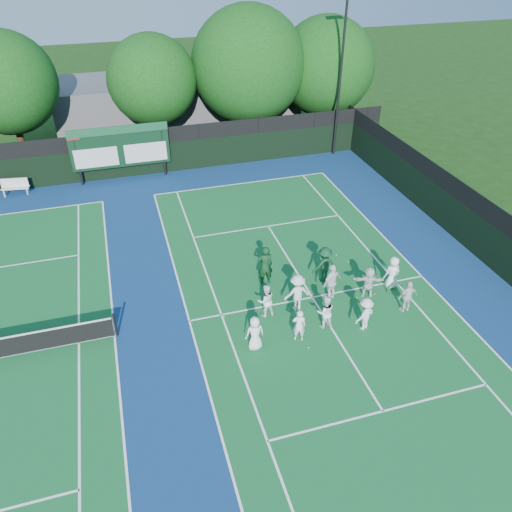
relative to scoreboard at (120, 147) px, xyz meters
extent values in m
plane|color=#15360E|center=(7.01, -15.59, -2.19)|extent=(120.00, 120.00, 0.00)
cube|color=navy|center=(1.01, -14.59, -2.19)|extent=(34.00, 32.00, 0.01)
cube|color=#135D2A|center=(7.01, -14.59, -2.18)|extent=(10.97, 23.77, 0.00)
cube|color=white|center=(7.01, -2.70, -2.18)|extent=(10.97, 0.08, 0.00)
cube|color=white|center=(1.53, -14.59, -2.18)|extent=(0.08, 23.77, 0.00)
cube|color=white|center=(12.50, -14.59, -2.18)|extent=(0.08, 23.77, 0.00)
cube|color=white|center=(2.90, -14.59, -2.18)|extent=(0.08, 23.77, 0.00)
cube|color=white|center=(11.13, -14.59, -2.18)|extent=(0.08, 23.77, 0.00)
cube|color=white|center=(7.01, -20.99, -2.18)|extent=(8.23, 0.08, 0.00)
cube|color=white|center=(7.01, -8.19, -2.18)|extent=(8.23, 0.08, 0.00)
cube|color=white|center=(7.01, -14.59, -2.18)|extent=(0.08, 12.80, 0.00)
cube|color=white|center=(-6.99, -2.70, -2.18)|extent=(10.97, 0.08, 0.00)
cube|color=white|center=(-1.50, -14.59, -2.18)|extent=(0.08, 23.77, 0.00)
cube|color=white|center=(-2.87, -14.59, -2.18)|extent=(0.08, 23.77, 0.00)
cube|color=black|center=(1.01, 0.41, -1.19)|extent=(34.00, 0.08, 2.00)
cube|color=black|center=(1.01, 0.41, 0.31)|extent=(34.00, 0.05, 1.00)
cube|color=black|center=(16.01, -14.59, -1.19)|extent=(0.08, 32.00, 2.00)
cube|color=black|center=(16.01, -14.59, 0.31)|extent=(0.05, 32.00, 1.00)
cylinder|color=black|center=(-2.59, 0.01, -0.44)|extent=(0.16, 0.16, 3.50)
cylinder|color=black|center=(2.61, 0.01, -0.44)|extent=(0.16, 0.16, 3.50)
cube|color=black|center=(0.01, 0.01, 0.01)|extent=(6.00, 0.15, 2.60)
cube|color=#154A29|center=(0.01, -0.09, 1.11)|extent=(6.00, 0.05, 0.50)
cube|color=silver|center=(-1.49, -0.09, -0.49)|extent=(2.60, 0.04, 1.20)
cube|color=silver|center=(1.51, -0.09, -0.49)|extent=(2.60, 0.04, 1.20)
cube|color=#A80E1F|center=(-2.59, -0.09, 1.01)|extent=(0.70, 0.04, 0.50)
cube|color=#57565B|center=(5.01, 8.41, -0.19)|extent=(18.00, 6.00, 4.00)
cylinder|color=black|center=(14.51, 0.11, 2.81)|extent=(0.16, 0.16, 10.00)
cylinder|color=black|center=(-1.39, -14.59, -1.64)|extent=(0.10, 0.10, 1.10)
cube|color=silver|center=(-6.41, -0.29, -1.75)|extent=(1.64, 0.67, 0.06)
cube|color=silver|center=(-6.41, -0.13, -1.45)|extent=(1.58, 0.31, 0.53)
cube|color=silver|center=(-7.05, -0.29, -1.98)|extent=(0.12, 0.38, 0.42)
cube|color=silver|center=(-5.78, -0.29, -1.98)|extent=(0.12, 0.38, 0.42)
cylinder|color=black|center=(-6.10, 3.91, -0.60)|extent=(0.44, 0.44, 3.18)
sphere|color=#0D3B0F|center=(-6.10, 3.91, 3.32)|extent=(6.22, 6.22, 6.22)
sphere|color=#0D3B0F|center=(-5.50, 4.21, 2.70)|extent=(4.36, 4.36, 4.36)
cylinder|color=black|center=(2.77, 3.91, -0.78)|extent=(0.44, 0.44, 2.82)
sphere|color=#0D3B0F|center=(2.77, 3.91, 2.83)|extent=(5.88, 5.88, 5.88)
sphere|color=#0D3B0F|center=(3.37, 4.21, 2.24)|extent=(4.12, 4.12, 4.12)
cylinder|color=black|center=(9.38, 3.91, -0.90)|extent=(0.44, 0.44, 2.58)
sphere|color=#0D3B0F|center=(9.38, 3.91, 3.33)|extent=(7.85, 7.85, 7.85)
sphere|color=#0D3B0F|center=(9.98, 4.21, 2.54)|extent=(5.50, 5.50, 5.50)
cylinder|color=black|center=(15.14, 3.91, -0.97)|extent=(0.44, 0.44, 2.43)
sphere|color=#0D3B0F|center=(15.14, 3.91, 2.85)|extent=(6.95, 6.95, 6.95)
sphere|color=#0D3B0F|center=(15.74, 4.21, 2.15)|extent=(4.86, 4.86, 4.86)
sphere|color=#B0CA17|center=(5.70, -17.45, -2.16)|extent=(0.07, 0.07, 0.07)
sphere|color=#B0CA17|center=(9.71, -12.55, -2.16)|extent=(0.07, 0.07, 0.07)
sphere|color=#B0CA17|center=(8.85, -15.19, -2.16)|extent=(0.07, 0.07, 0.07)
sphere|color=#B0CA17|center=(2.98, -14.75, -2.16)|extent=(0.07, 0.07, 0.07)
sphere|color=#B0CA17|center=(9.38, -11.85, -2.16)|extent=(0.07, 0.07, 0.07)
sphere|color=#B0CA17|center=(9.74, -15.18, -2.16)|extent=(0.07, 0.07, 0.07)
imported|color=white|center=(3.71, -16.84, -1.43)|extent=(0.77, 0.53, 1.51)
imported|color=white|center=(5.48, -16.88, -1.45)|extent=(0.62, 0.49, 1.48)
imported|color=white|center=(6.78, -16.44, -1.44)|extent=(0.81, 0.68, 1.50)
imported|color=silver|center=(8.25, -17.01, -1.45)|extent=(1.10, 0.88, 1.49)
imported|color=silver|center=(10.47, -16.52, -1.43)|extent=(0.90, 0.39, 1.51)
imported|color=white|center=(4.69, -15.08, -1.43)|extent=(0.75, 0.59, 1.52)
imported|color=silver|center=(6.07, -15.07, -1.33)|extent=(1.12, 0.66, 1.72)
imported|color=white|center=(7.74, -14.85, -1.30)|extent=(1.13, 0.82, 1.78)
imported|color=silver|center=(9.37, -15.12, -1.45)|extent=(1.45, 0.88, 1.49)
imported|color=white|center=(10.69, -14.85, -1.40)|extent=(0.82, 0.57, 1.58)
imported|color=#0E3419|center=(5.32, -12.98, -1.21)|extent=(0.72, 0.48, 1.96)
imported|color=#103C20|center=(7.96, -13.52, -1.32)|extent=(1.21, 0.81, 1.74)
camera|label=1|loc=(-0.26, -30.32, 11.67)|focal=35.00mm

